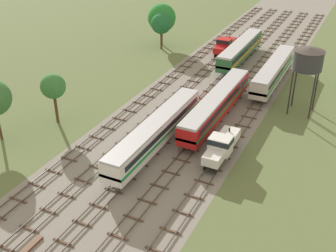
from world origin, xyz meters
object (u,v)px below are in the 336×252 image
Objects in this scene: passenger_coach_centre_left_nearest at (156,130)px; diesel_railcar_centre_left_far at (240,49)px; passenger_coach_centre_mid at (217,104)px; shunter_loco_left_farther at (225,45)px; diesel_railcar_centre_right_midfar at (274,70)px; water_tower at (308,59)px; shunter_loco_centre_right_near at (221,145)px.

diesel_railcar_centre_left_far is at bearing 90.00° from passenger_coach_centre_left_nearest.
diesel_railcar_centre_left_far is at bearing 99.75° from passenger_coach_centre_mid.
diesel_railcar_centre_left_far reaches higher than shunter_loco_left_farther.
passenger_coach_centre_mid is at bearing -104.36° from diesel_railcar_centre_right_midfar.
passenger_coach_centre_left_nearest is 2.14× the size of water_tower.
passenger_coach_centre_left_nearest and diesel_railcar_centre_left_far have the same top height.
shunter_loco_centre_right_near is 26.37m from diesel_railcar_centre_right_midfar.
passenger_coach_centre_left_nearest is 2.60× the size of shunter_loco_left_farther.
diesel_railcar_centre_left_far is (-8.55, 34.54, 0.59)m from shunter_loco_centre_right_near.
shunter_loco_centre_right_near is 10.59m from passenger_coach_centre_mid.
passenger_coach_centre_mid is at bearing -72.97° from shunter_loco_left_farther.
passenger_coach_centre_left_nearest is 24.79m from water_tower.
diesel_railcar_centre_right_midfar is 1.00× the size of diesel_railcar_centre_left_far.
shunter_loco_left_farther is (-12.83, 37.59, 0.00)m from shunter_loco_centre_right_near.
passenger_coach_centre_left_nearest is at bearing -128.54° from water_tower.
water_tower is (6.45, -8.71, 5.90)m from diesel_railcar_centre_right_midfar.
passenger_coach_centre_left_nearest is at bearing -107.25° from diesel_railcar_centre_right_midfar.
water_tower is (15.00, 18.84, 5.88)m from passenger_coach_centre_left_nearest.
passenger_coach_centre_left_nearest is 39.01m from shunter_loco_left_farther.
water_tower is (15.00, -16.89, 5.90)m from diesel_railcar_centre_left_far.
diesel_railcar_centre_left_far is (0.00, 35.72, -0.02)m from passenger_coach_centre_left_nearest.
passenger_coach_centre_left_nearest and diesel_railcar_centre_right_midfar have the same top height.
water_tower reaches higher than shunter_loco_centre_right_near.
water_tower is (19.28, -19.94, 6.48)m from shunter_loco_left_farther.
passenger_coach_centre_mid reaches higher than shunter_loco_centre_right_near.
passenger_coach_centre_mid is at bearing 68.48° from passenger_coach_centre_left_nearest.
diesel_railcar_centre_right_midfar is 1.99× the size of water_tower.
water_tower is at bearing 36.68° from passenger_coach_centre_mid.
diesel_railcar_centre_right_midfar is 17.06m from shunter_loco_left_farther.
shunter_loco_centre_right_near is 0.41× the size of diesel_railcar_centre_left_far.
passenger_coach_centre_left_nearest is at bearing -111.52° from passenger_coach_centre_mid.
water_tower reaches higher than shunter_loco_left_farther.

